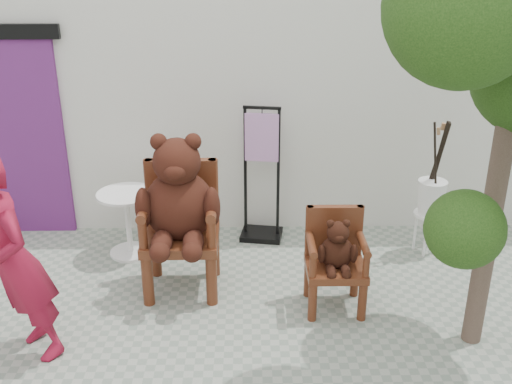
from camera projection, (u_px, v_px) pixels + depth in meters
ground_plane at (302, 376)px, 4.62m from camera, size 60.00×60.00×0.00m
back_wall at (282, 91)px, 6.88m from camera, size 9.00×1.00×3.00m
doorway at (9, 133)px, 6.49m from camera, size 1.40×0.11×2.33m
chair_big at (179, 205)px, 5.45m from camera, size 0.76×0.82×1.56m
chair_small at (336, 253)px, 5.31m from camera, size 0.53×0.48×0.92m
person at (13, 261)px, 4.51m from camera, size 0.74×0.75×1.75m
cafe_table at (128, 216)px, 6.25m from camera, size 0.60×0.60×0.70m
display_stand at (262, 189)px, 6.54m from camera, size 0.50×0.42×1.51m
stool_bucket at (431, 196)px, 6.22m from camera, size 0.32×0.32×1.45m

